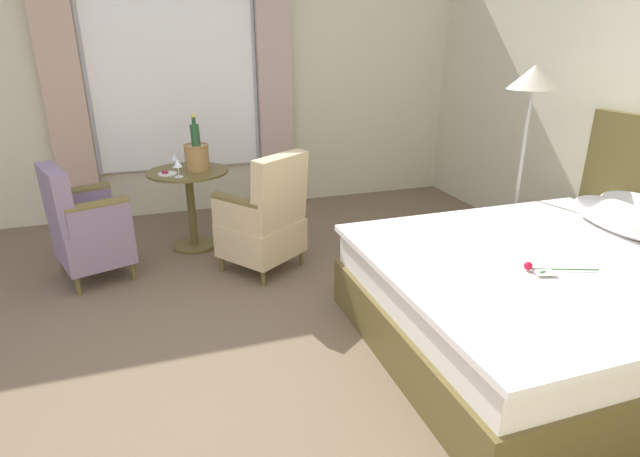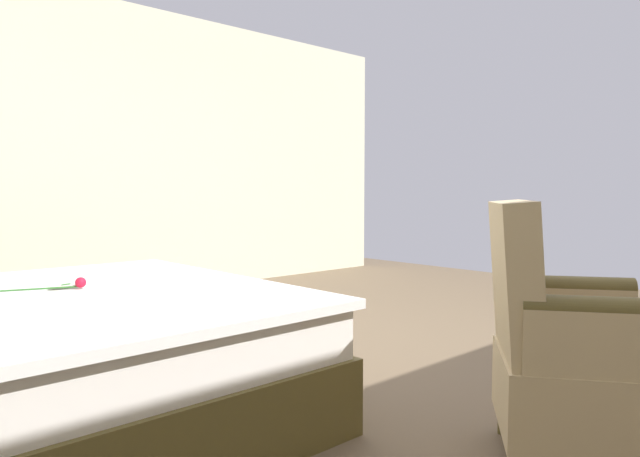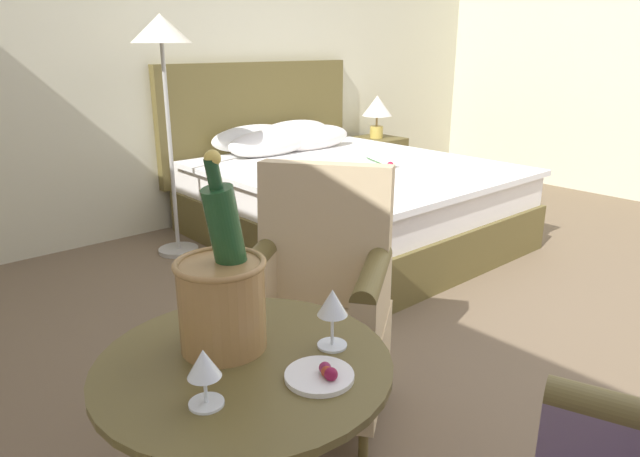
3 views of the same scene
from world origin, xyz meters
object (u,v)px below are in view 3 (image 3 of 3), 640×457
object	(u,v)px
wine_glass_near_bucket	(204,367)
snack_plate	(321,375)
bedside_lamp	(377,109)
wine_glass_near_edge	(332,306)
side_table_round	(248,451)
champagne_bucket	(222,292)
bed	(339,193)
armchair_by_window	(316,312)
nightstand	(375,165)
floor_lamp_brass	(162,52)

from	to	relation	value
wine_glass_near_bucket	snack_plate	bearing A→B (deg)	-19.55
bedside_lamp	wine_glass_near_edge	distance (m)	4.39
side_table_round	champagne_bucket	world-z (taller)	champagne_bucket
bed	wine_glass_near_edge	xyz separation A→B (m)	(-2.06, -2.16, 0.49)
wine_glass_near_bucket	wine_glass_near_edge	xyz separation A→B (m)	(0.36, 0.00, 0.02)
snack_plate	armchair_by_window	distance (m)	0.97
side_table_round	champagne_bucket	xyz separation A→B (m)	(0.01, 0.09, 0.40)
nightstand	wine_glass_near_edge	bearing A→B (deg)	-138.24
side_table_round	floor_lamp_brass	bearing A→B (deg)	66.02
bedside_lamp	wine_glass_near_bucket	xyz separation A→B (m)	(-3.63, -2.93, -0.03)
bed	wine_glass_near_bucket	world-z (taller)	bed
wine_glass_near_edge	wine_glass_near_bucket	bearing A→B (deg)	-179.32
nightstand	armchair_by_window	size ratio (longest dim) A/B	0.56
armchair_by_window	bed	bearing A→B (deg)	44.33
side_table_round	wine_glass_near_bucket	xyz separation A→B (m)	(-0.15, -0.09, 0.34)
side_table_round	armchair_by_window	size ratio (longest dim) A/B	0.73
floor_lamp_brass	champagne_bucket	bearing A→B (deg)	-114.62
bed	side_table_round	size ratio (longest dim) A/B	3.13
wine_glass_near_bucket	snack_plate	distance (m)	0.27
nightstand	wine_glass_near_edge	distance (m)	4.42
champagne_bucket	armchair_by_window	bearing A→B (deg)	33.05
champagne_bucket	nightstand	bearing A→B (deg)	38.38
snack_plate	armchair_by_window	bearing A→B (deg)	49.80
bed	nightstand	distance (m)	1.43
bed	armchair_by_window	distance (m)	2.22
bedside_lamp	side_table_round	distance (m)	4.50
armchair_by_window	wine_glass_near_edge	bearing A→B (deg)	-127.93
nightstand	wine_glass_near_bucket	bearing A→B (deg)	-141.11
nightstand	snack_plate	distance (m)	4.56
floor_lamp_brass	side_table_round	size ratio (longest dim) A/B	2.24
floor_lamp_brass	side_table_round	distance (m)	2.95
wine_glass_near_bucket	armchair_by_window	bearing A→B (deg)	36.54
floor_lamp_brass	wine_glass_near_bucket	distance (m)	3.01
nightstand	wine_glass_near_edge	size ratio (longest dim) A/B	3.63
snack_plate	armchair_by_window	size ratio (longest dim) A/B	0.16
nightstand	champagne_bucket	xyz separation A→B (m)	(-3.47, -2.75, 0.59)
bed	wine_glass_near_bucket	distance (m)	3.28
floor_lamp_brass	side_table_round	bearing A→B (deg)	-113.98
wine_glass_near_edge	armchair_by_window	distance (m)	0.87
bedside_lamp	snack_plate	distance (m)	4.53
bedside_lamp	side_table_round	size ratio (longest dim) A/B	0.56
nightstand	champagne_bucket	size ratio (longest dim) A/B	1.13
bed	snack_plate	distance (m)	3.16
bed	side_table_round	world-z (taller)	bed
nightstand	floor_lamp_brass	bearing A→B (deg)	-173.43
side_table_round	wine_glass_near_bucket	distance (m)	0.39
nightstand	armchair_by_window	xyz separation A→B (m)	(-2.80, -2.31, 0.15)
side_table_round	wine_glass_near_edge	distance (m)	0.42
nightstand	champagne_bucket	bearing A→B (deg)	-141.62
champagne_bucket	wine_glass_near_bucket	xyz separation A→B (m)	(-0.16, -0.18, -0.06)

